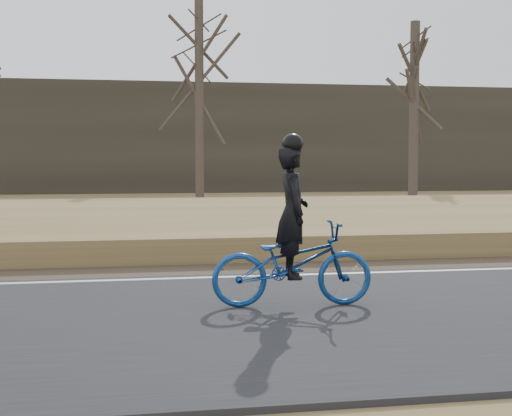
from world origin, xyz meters
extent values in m
plane|color=#93794B|center=(0.00, 0.00, 0.00)|extent=(120.00, 120.00, 0.00)
cube|color=black|center=(0.00, -2.50, 0.03)|extent=(120.00, 6.00, 0.06)
cube|color=silver|center=(0.00, 0.20, 0.07)|extent=(120.00, 0.12, 0.01)
cube|color=#473A2B|center=(0.00, 1.20, 0.02)|extent=(120.00, 1.60, 0.04)
cube|color=#93794B|center=(0.00, 4.20, 0.22)|extent=(120.00, 5.00, 0.44)
cube|color=slate|center=(0.00, 8.00, 0.23)|extent=(120.00, 3.00, 0.45)
cube|color=black|center=(0.00, 8.00, 0.52)|extent=(120.00, 2.40, 0.14)
cube|color=brown|center=(0.00, 7.28, 0.67)|extent=(120.00, 0.07, 0.15)
cube|color=brown|center=(0.00, 8.72, 0.67)|extent=(120.00, 0.07, 0.15)
cube|color=#383328|center=(0.00, 30.00, 3.00)|extent=(120.00, 4.00, 6.00)
imported|color=navy|center=(2.38, -2.04, 0.58)|extent=(2.02, 0.79, 1.05)
imported|color=black|center=(2.38, -2.04, 1.22)|extent=(0.42, 0.61, 1.63)
sphere|color=black|center=(2.38, -2.04, 2.06)|extent=(0.26, 0.26, 0.26)
cylinder|color=#473D34|center=(3.23, 18.10, 4.36)|extent=(0.36, 0.36, 8.73)
cylinder|color=#473D34|center=(11.03, 15.01, 3.50)|extent=(0.36, 0.36, 7.00)
camera|label=1|loc=(0.40, -10.53, 1.88)|focal=50.00mm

